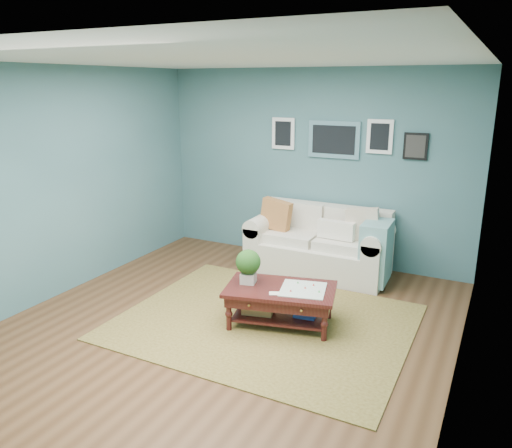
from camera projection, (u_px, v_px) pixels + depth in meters
The scene contains 4 objects.
room_shell at pixel (226, 202), 4.92m from camera, with size 5.00×5.02×2.70m.
area_rug at pixel (264, 322), 5.39m from camera, with size 3.02×2.41×0.01m, color #564317.
loveseat at pixel (325, 244), 6.71m from camera, with size 1.91×0.87×0.98m.
coffee_table at pixel (275, 293), 5.26m from camera, with size 1.26×0.92×0.80m.
Camera 1 is at (2.45, -4.08, 2.49)m, focal length 35.00 mm.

